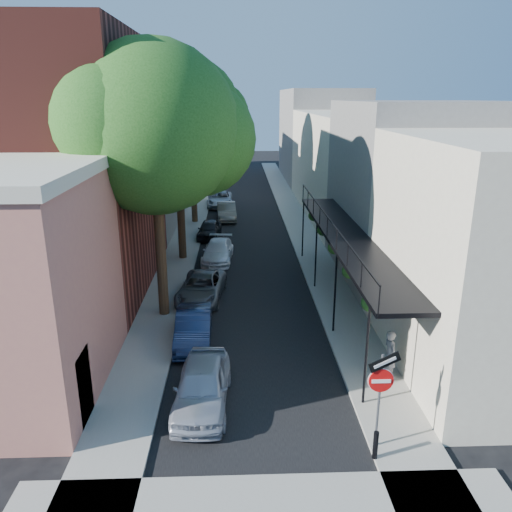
{
  "coord_description": "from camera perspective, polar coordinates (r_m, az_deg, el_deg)",
  "views": [
    {
      "loc": [
        -0.53,
        -10.26,
        9.19
      ],
      "look_at": [
        0.22,
        9.71,
        2.8
      ],
      "focal_mm": 35.0,
      "sensor_mm": 36.0,
      "label": 1
    }
  ],
  "objects": [
    {
      "name": "ground",
      "position": [
        13.79,
        0.66,
        -24.07
      ],
      "size": [
        160.0,
        160.0,
        0.0
      ],
      "primitive_type": "plane",
      "color": "black",
      "rests_on": "ground"
    },
    {
      "name": "sidewalk_right",
      "position": [
        41.53,
        4.17,
        4.98
      ],
      "size": [
        2.0,
        64.0,
        0.12
      ],
      "primitive_type": "cube",
      "color": "gray",
      "rests_on": "ground"
    },
    {
      "name": "pedestrian",
      "position": [
        17.48,
        15.09,
        -10.88
      ],
      "size": [
        0.52,
        0.7,
        1.76
      ],
      "primitive_type": "imported",
      "rotation": [
        0.0,
        0.0,
        1.73
      ],
      "color": "slate",
      "rests_on": "sidewalk_right"
    },
    {
      "name": "sidewalk_left",
      "position": [
        41.43,
        -6.94,
        4.87
      ],
      "size": [
        2.0,
        64.0,
        0.12
      ],
      "primitive_type": "cube",
      "color": "gray",
      "rests_on": "ground"
    },
    {
      "name": "sidewalk_cross",
      "position": [
        13.02,
        0.9,
        -26.81
      ],
      "size": [
        12.0,
        2.0,
        0.12
      ],
      "primitive_type": "cube",
      "color": "gray",
      "rests_on": "ground"
    },
    {
      "name": "parked_car_b",
      "position": [
        19.75,
        -7.15,
        -8.11
      ],
      "size": [
        1.43,
        3.85,
        1.26
      ],
      "primitive_type": "imported",
      "rotation": [
        0.0,
        0.0,
        0.03
      ],
      "color": "#14203F",
      "rests_on": "ground"
    },
    {
      "name": "oak_far",
      "position": [
        37.65,
        -6.73,
        16.2
      ],
      "size": [
        7.7,
        7.0,
        11.9
      ],
      "color": "#352515",
      "rests_on": "ground"
    },
    {
      "name": "parked_car_f",
      "position": [
        39.18,
        -3.4,
        5.13
      ],
      "size": [
        1.65,
        4.11,
        1.33
      ],
      "primitive_type": "imported",
      "rotation": [
        0.0,
        0.0,
        0.06
      ],
      "color": "slate",
      "rests_on": "ground"
    },
    {
      "name": "road_surface",
      "position": [
        41.3,
        -1.38,
        4.87
      ],
      "size": [
        6.0,
        64.0,
        0.01
      ],
      "primitive_type": "cube",
      "color": "black",
      "rests_on": "ground"
    },
    {
      "name": "sign_post",
      "position": [
        13.82,
        14.09,
        -14.03
      ],
      "size": [
        0.89,
        0.17,
        2.99
      ],
      "color": "#595B60",
      "rests_on": "ground"
    },
    {
      "name": "parked_car_c",
      "position": [
        23.72,
        -6.25,
        -3.63
      ],
      "size": [
        2.42,
        4.44,
        1.18
      ],
      "primitive_type": "imported",
      "rotation": [
        0.0,
        0.0,
        -0.11
      ],
      "color": "#595B60",
      "rests_on": "ground"
    },
    {
      "name": "buildings_right",
      "position": [
        41.15,
        11.44,
        10.74
      ],
      "size": [
        9.8,
        55.0,
        10.0
      ],
      "color": "beige",
      "rests_on": "ground"
    },
    {
      "name": "parked_car_a",
      "position": [
        15.97,
        -6.16,
        -14.54
      ],
      "size": [
        1.82,
        4.13,
        1.38
      ],
      "primitive_type": "imported",
      "rotation": [
        0.0,
        0.0,
        -0.05
      ],
      "color": "#A1A6B3",
      "rests_on": "ground"
    },
    {
      "name": "parked_car_d",
      "position": [
        29.2,
        -4.38,
        0.54
      ],
      "size": [
        1.92,
        4.14,
        1.17
      ],
      "primitive_type": "imported",
      "rotation": [
        0.0,
        0.0,
        -0.07
      ],
      "color": "white",
      "rests_on": "ground"
    },
    {
      "name": "parked_car_g",
      "position": [
        44.04,
        -4.15,
        6.5
      ],
      "size": [
        2.22,
        4.7,
        1.3
      ],
      "primitive_type": "imported",
      "rotation": [
        0.0,
        0.0,
        0.01
      ],
      "color": "#9AA3AE",
      "rests_on": "ground"
    },
    {
      "name": "oak_near",
      "position": [
        20.76,
        -10.31,
        13.84
      ],
      "size": [
        7.48,
        6.8,
        11.42
      ],
      "color": "#352515",
      "rests_on": "ground"
    },
    {
      "name": "oak_mid",
      "position": [
        28.72,
        -8.15,
        13.3
      ],
      "size": [
        6.6,
        6.0,
        10.2
      ],
      "color": "#352515",
      "rests_on": "ground"
    },
    {
      "name": "parked_car_e",
      "position": [
        34.09,
        -5.36,
        3.06
      ],
      "size": [
        1.73,
        3.64,
        1.2
      ],
      "primitive_type": "imported",
      "rotation": [
        0.0,
        0.0,
        -0.09
      ],
      "color": "black",
      "rests_on": "ground"
    },
    {
      "name": "buildings_left",
      "position": [
        40.23,
        -15.03,
        11.07
      ],
      "size": [
        10.1,
        59.1,
        12.0
      ],
      "color": "#B3675B",
      "rests_on": "ground"
    },
    {
      "name": "bollard",
      "position": [
        14.26,
        13.5,
        -20.27
      ],
      "size": [
        0.14,
        0.14,
        0.8
      ],
      "primitive_type": "cylinder",
      "color": "black",
      "rests_on": "sidewalk_right"
    }
  ]
}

